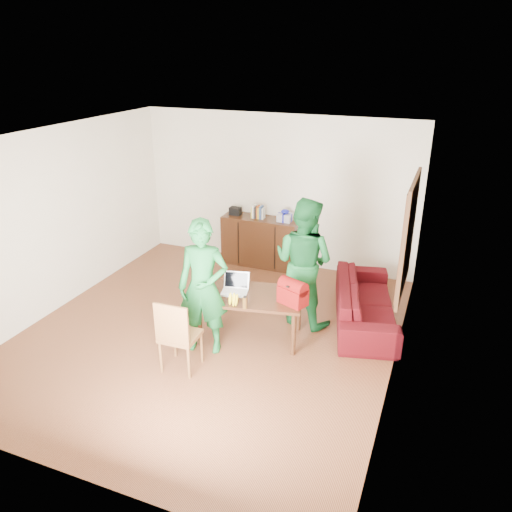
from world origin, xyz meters
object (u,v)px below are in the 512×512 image
at_px(bottle, 245,302).
at_px(person_near, 203,287).
at_px(person_far, 304,262).
at_px(table, 251,300).
at_px(sofa, 365,302).
at_px(laptop, 234,290).
at_px(chair, 181,348).
at_px(red_bag, 293,294).

bearing_deg(bottle, person_near, -171.02).
height_order(person_near, person_far, person_far).
xyz_separation_m(table, person_near, (-0.46, -0.46, 0.32)).
bearing_deg(sofa, laptop, 110.58).
relative_size(chair, red_bag, 2.66).
distance_m(chair, red_bag, 1.57).
xyz_separation_m(chair, person_near, (0.08, 0.52, 0.62)).
height_order(table, sofa, table).
xyz_separation_m(chair, red_bag, (1.14, 0.94, 0.51)).
bearing_deg(table, person_far, 43.13).
distance_m(bottle, red_bag, 0.63).
distance_m(chair, sofa, 2.79).
height_order(table, red_bag, red_bag).
bearing_deg(red_bag, person_near, -135.32).
distance_m(chair, person_near, 0.81).
relative_size(laptop, bottle, 2.25).
relative_size(table, sofa, 0.75).
xyz_separation_m(laptop, bottle, (0.29, -0.34, 0.04)).
relative_size(table, chair, 1.58).
height_order(person_far, red_bag, person_far).
relative_size(table, laptop, 3.95).
bearing_deg(person_near, laptop, 47.75).
distance_m(person_near, red_bag, 1.15).
bearing_deg(red_bag, table, -160.77).
xyz_separation_m(laptop, sofa, (1.59, 1.09, -0.41)).
bearing_deg(chair, person_near, 79.14).
bearing_deg(table, chair, -129.61).
height_order(person_near, bottle, person_near).
xyz_separation_m(table, chair, (-0.54, -0.98, -0.30)).
height_order(chair, person_near, person_near).
height_order(person_far, sofa, person_far).
bearing_deg(table, person_near, -145.49).
bearing_deg(red_bag, person_far, 119.00).
bearing_deg(chair, person_far, 55.96).
bearing_deg(bottle, person_far, 68.09).
bearing_deg(person_near, table, 33.11).
bearing_deg(table, sofa, 26.39).
relative_size(table, person_near, 0.85).
distance_m(person_near, laptop, 0.52).
distance_m(person_near, bottle, 0.56).
bearing_deg(sofa, chair, 122.80).
bearing_deg(person_near, red_bag, 9.72).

